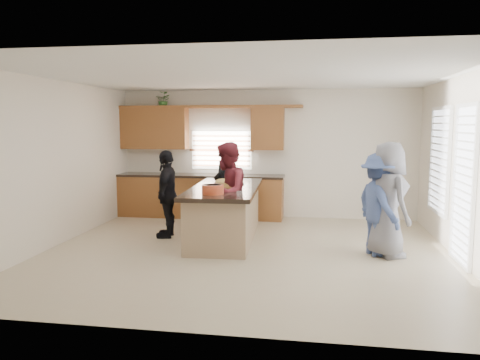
% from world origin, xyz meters
% --- Properties ---
extents(floor, '(6.50, 6.50, 0.00)m').
position_xyz_m(floor, '(0.00, 0.00, 0.00)').
color(floor, '#C0B18F').
rests_on(floor, ground).
extents(room_shell, '(6.52, 6.02, 2.81)m').
position_xyz_m(room_shell, '(0.00, 0.00, 1.90)').
color(room_shell, silver).
rests_on(room_shell, ground).
extents(back_cabinetry, '(4.08, 0.66, 2.46)m').
position_xyz_m(back_cabinetry, '(-1.47, 2.73, 0.91)').
color(back_cabinetry, brown).
rests_on(back_cabinetry, ground).
extents(right_wall_glazing, '(0.06, 4.00, 2.25)m').
position_xyz_m(right_wall_glazing, '(3.22, -0.13, 1.34)').
color(right_wall_glazing, white).
rests_on(right_wall_glazing, ground).
extents(island, '(1.27, 2.75, 0.95)m').
position_xyz_m(island, '(-0.50, 0.79, 0.45)').
color(island, tan).
rests_on(island, ground).
extents(platter_front, '(0.38, 0.38, 0.16)m').
position_xyz_m(platter_front, '(-0.40, 0.51, 0.98)').
color(platter_front, black).
rests_on(platter_front, island).
extents(platter_mid, '(0.46, 0.46, 0.19)m').
position_xyz_m(platter_mid, '(-0.45, 1.20, 0.98)').
color(platter_mid, black).
rests_on(platter_mid, island).
extents(platter_back, '(0.36, 0.36, 0.15)m').
position_xyz_m(platter_back, '(-0.60, 1.16, 0.98)').
color(platter_back, black).
rests_on(platter_back, island).
extents(salad_bowl, '(0.35, 0.35, 0.15)m').
position_xyz_m(salad_bowl, '(-0.53, -0.09, 1.03)').
color(salad_bowl, '#D44B26').
rests_on(salad_bowl, island).
extents(clear_cup, '(0.09, 0.09, 0.09)m').
position_xyz_m(clear_cup, '(-0.07, -0.28, 0.99)').
color(clear_cup, white).
rests_on(clear_cup, island).
extents(plate_stack, '(0.19, 0.19, 0.05)m').
position_xyz_m(plate_stack, '(-0.50, 1.74, 0.98)').
color(plate_stack, '#BE98DE').
rests_on(plate_stack, island).
extents(flower_vase, '(0.14, 0.14, 0.44)m').
position_xyz_m(flower_vase, '(-0.53, 2.04, 1.19)').
color(flower_vase, silver).
rests_on(flower_vase, island).
extents(potted_plant, '(0.36, 0.33, 0.36)m').
position_xyz_m(potted_plant, '(-2.27, 2.82, 2.58)').
color(potted_plant, '#366D2B').
rests_on(potted_plant, back_cabinetry).
extents(woman_left_back, '(0.41, 0.61, 1.65)m').
position_xyz_m(woman_left_back, '(-0.82, 2.21, 0.82)').
color(woman_left_back, black).
rests_on(woman_left_back, ground).
extents(woman_left_mid, '(0.71, 0.89, 1.75)m').
position_xyz_m(woman_left_mid, '(-0.40, 0.49, 0.88)').
color(woman_left_mid, maroon).
rests_on(woman_left_mid, ground).
extents(woman_left_front, '(0.47, 0.96, 1.59)m').
position_xyz_m(woman_left_front, '(-1.57, 0.81, 0.80)').
color(woman_left_front, black).
rests_on(woman_left_front, ground).
extents(woman_right_back, '(0.94, 1.19, 1.62)m').
position_xyz_m(woman_right_back, '(2.07, 0.17, 0.81)').
color(woman_right_back, '#3F538A').
rests_on(woman_right_back, ground).
extents(woman_right_front, '(0.87, 1.03, 1.79)m').
position_xyz_m(woman_right_front, '(2.20, 0.13, 0.90)').
color(woman_right_front, slate).
rests_on(woman_right_front, ground).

